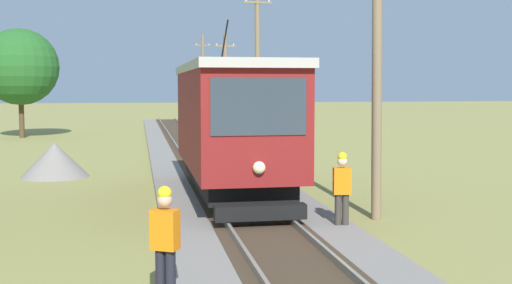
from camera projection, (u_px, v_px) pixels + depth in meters
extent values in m
cube|color=maroon|center=(232.00, 119.00, 17.86)|extent=(2.50, 8.00, 2.60)
cube|color=#B2ADA3|center=(232.00, 68.00, 17.74)|extent=(2.60, 8.32, 0.22)
cube|color=black|center=(232.00, 176.00, 18.00)|extent=(2.10, 7.04, 0.44)
cube|color=#2D3842|center=(259.00, 107.00, 13.89)|extent=(2.10, 0.03, 1.25)
cube|color=#2D3842|center=(277.00, 106.00, 18.06)|extent=(0.02, 6.72, 1.04)
sphere|color=#F4EAB2|center=(259.00, 168.00, 13.96)|extent=(0.28, 0.28, 0.28)
cylinder|color=black|center=(224.00, 42.00, 19.24)|extent=(0.05, 1.67, 1.19)
cube|color=black|center=(260.00, 212.00, 13.90)|extent=(2.00, 0.36, 0.32)
cylinder|color=black|center=(245.00, 188.00, 15.80)|extent=(1.54, 0.80, 0.80)
cylinder|color=black|center=(222.00, 166.00, 20.19)|extent=(1.54, 0.80, 0.80)
cylinder|color=#7A664C|center=(377.00, 46.00, 15.38)|extent=(0.24, 0.49, 8.35)
cylinder|color=#7A664C|center=(258.00, 68.00, 30.77)|extent=(0.24, 0.45, 8.15)
cube|color=#7A664C|center=(258.00, 3.00, 30.51)|extent=(1.40, 0.10, 0.10)
cylinder|color=silver|center=(246.00, 0.00, 30.40)|extent=(0.08, 0.08, 0.10)
cylinder|color=silver|center=(269.00, 1.00, 30.60)|extent=(0.08, 0.08, 0.10)
cylinder|color=#7A664C|center=(225.00, 85.00, 42.26)|extent=(0.24, 0.35, 6.64)
cube|color=#7A664C|center=(225.00, 46.00, 42.05)|extent=(1.40, 0.10, 0.10)
cylinder|color=silver|center=(217.00, 44.00, 41.94)|extent=(0.08, 0.08, 0.10)
cylinder|color=silver|center=(233.00, 45.00, 42.14)|extent=(0.08, 0.08, 0.10)
cylinder|color=#7A664C|center=(203.00, 79.00, 56.75)|extent=(0.24, 0.40, 7.73)
cube|color=#7A664C|center=(203.00, 45.00, 56.50)|extent=(1.40, 0.10, 0.10)
cylinder|color=silver|center=(196.00, 44.00, 56.39)|extent=(0.08, 0.08, 0.10)
cylinder|color=silver|center=(209.00, 44.00, 56.59)|extent=(0.08, 0.08, 0.10)
cone|color=gray|center=(55.00, 160.00, 22.84)|extent=(2.38, 2.38, 1.23)
cylinder|color=black|center=(171.00, 279.00, 9.31)|extent=(0.15, 0.15, 0.86)
cylinder|color=black|center=(161.00, 278.00, 9.36)|extent=(0.15, 0.15, 0.86)
cube|color=orange|center=(165.00, 230.00, 9.27)|extent=(0.45, 0.40, 0.58)
sphere|color=tan|center=(165.00, 200.00, 9.23)|extent=(0.22, 0.22, 0.22)
sphere|color=yellow|center=(165.00, 193.00, 9.23)|extent=(0.21, 0.21, 0.21)
cylinder|color=#38332D|center=(345.00, 213.00, 14.12)|extent=(0.15, 0.15, 0.86)
cylinder|color=#38332D|center=(338.00, 213.00, 14.11)|extent=(0.15, 0.15, 0.86)
cube|color=orange|center=(342.00, 181.00, 14.05)|extent=(0.41, 0.30, 0.58)
sphere|color=beige|center=(342.00, 161.00, 14.02)|extent=(0.22, 0.22, 0.22)
sphere|color=yellow|center=(342.00, 157.00, 14.01)|extent=(0.21, 0.21, 0.21)
cylinder|color=#4C3823|center=(22.00, 117.00, 40.27)|extent=(0.32, 0.32, 2.64)
sphere|color=#235B23|center=(20.00, 67.00, 40.01)|extent=(4.75, 4.75, 4.75)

